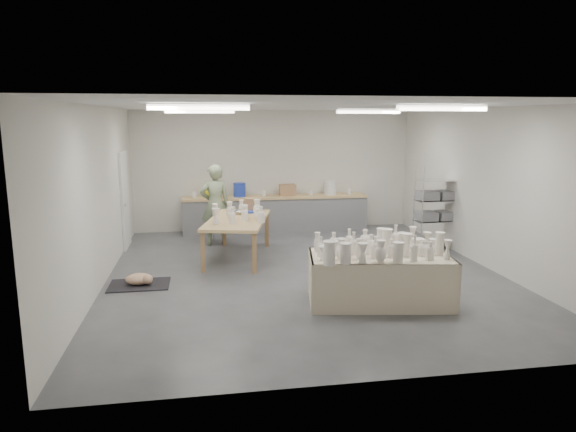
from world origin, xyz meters
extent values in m
plane|color=#424449|center=(0.00, 0.00, 0.00)|extent=(8.00, 8.00, 0.00)
cube|color=white|center=(0.00, 0.00, 2.99)|extent=(7.00, 8.00, 0.02)
cube|color=silver|center=(0.00, 4.00, 1.50)|extent=(7.00, 0.02, 3.00)
cube|color=silver|center=(0.00, -4.00, 1.50)|extent=(7.00, 0.02, 3.00)
cube|color=silver|center=(-3.50, 0.00, 1.50)|extent=(0.02, 8.00, 3.00)
cube|color=silver|center=(3.50, 0.00, 1.50)|extent=(0.02, 8.00, 3.00)
cube|color=white|center=(-3.47, 2.60, 1.05)|extent=(0.05, 0.90, 2.10)
cube|color=white|center=(-1.80, -1.50, 2.94)|extent=(1.40, 0.12, 0.08)
cube|color=white|center=(1.80, -1.50, 2.94)|extent=(1.40, 0.12, 0.08)
cube|color=white|center=(-1.80, 2.00, 2.94)|extent=(1.40, 0.12, 0.08)
cube|color=white|center=(1.80, 2.00, 2.94)|extent=(1.40, 0.12, 0.08)
cube|color=tan|center=(0.00, 3.68, 0.87)|extent=(4.60, 0.60, 0.06)
cube|color=slate|center=(0.00, 3.68, 0.42)|extent=(4.60, 0.55, 0.84)
cylinder|color=yellow|center=(-1.60, 3.68, 1.07)|extent=(0.30, 0.30, 0.34)
cylinder|color=#2139B4|center=(-0.90, 3.68, 1.07)|extent=(0.30, 0.30, 0.34)
cylinder|color=white|center=(1.40, 3.68, 1.07)|extent=(0.30, 0.30, 0.34)
cube|color=#9D754C|center=(0.30, 3.68, 1.04)|extent=(0.40, 0.30, 0.28)
cylinder|color=white|center=(-2.00, 3.68, 0.97)|extent=(0.10, 0.10, 0.14)
cylinder|color=white|center=(-0.30, 3.68, 0.97)|extent=(0.10, 0.10, 0.14)
cylinder|color=white|center=(0.90, 3.68, 0.97)|extent=(0.10, 0.10, 0.14)
cylinder|color=white|center=(1.90, 3.68, 0.97)|extent=(0.10, 0.10, 0.14)
cylinder|color=silver|center=(2.78, 1.18, 0.90)|extent=(0.02, 0.02, 1.80)
cylinder|color=silver|center=(3.62, 1.18, 0.90)|extent=(0.02, 0.02, 1.80)
cylinder|color=silver|center=(2.78, 1.62, 0.90)|extent=(0.02, 0.02, 1.80)
cylinder|color=silver|center=(3.62, 1.62, 0.90)|extent=(0.02, 0.02, 1.80)
cube|color=silver|center=(3.20, 1.40, 0.15)|extent=(0.88, 0.48, 0.02)
cube|color=silver|center=(3.20, 1.40, 0.60)|extent=(0.88, 0.48, 0.02)
cube|color=silver|center=(3.20, 1.40, 1.05)|extent=(0.88, 0.48, 0.02)
cube|color=silver|center=(3.20, 1.40, 1.50)|extent=(0.88, 0.48, 0.02)
cube|color=slate|center=(2.98, 1.40, 0.72)|extent=(0.38, 0.42, 0.18)
cube|color=slate|center=(3.42, 1.40, 0.72)|extent=(0.38, 0.42, 0.18)
cube|color=slate|center=(2.98, 1.40, 1.17)|extent=(0.38, 0.42, 0.18)
cube|color=slate|center=(3.42, 1.40, 1.17)|extent=(0.38, 0.42, 0.18)
cube|color=olive|center=(0.84, -1.70, 0.32)|extent=(2.01, 1.15, 0.65)
cube|color=beige|center=(0.84, -1.70, 0.73)|extent=(2.28, 1.35, 0.03)
cube|color=beige|center=(0.84, -2.19, 0.37)|extent=(2.12, 0.37, 0.75)
cube|color=beige|center=(0.84, -1.21, 0.37)|extent=(2.12, 0.37, 0.75)
cube|color=tan|center=(-1.12, 1.25, 0.79)|extent=(1.57, 2.38, 0.06)
cube|color=olive|center=(-1.60, 0.23, 0.38)|extent=(0.08, 0.08, 0.76)
cube|color=olive|center=(-0.65, 0.23, 0.38)|extent=(0.08, 0.08, 0.76)
cube|color=olive|center=(-1.60, 2.27, 0.38)|extent=(0.08, 0.08, 0.76)
cube|color=olive|center=(-0.65, 2.27, 0.38)|extent=(0.08, 0.08, 0.76)
ellipsoid|color=silver|center=(-1.02, 1.75, 0.87)|extent=(0.26, 0.26, 0.12)
cylinder|color=#2139B4|center=(-0.79, 1.88, 0.83)|extent=(0.26, 0.26, 0.03)
cylinder|color=white|center=(-1.17, 1.97, 0.88)|extent=(0.11, 0.11, 0.12)
cube|color=#9D754C|center=(-0.74, 2.12, 0.96)|extent=(0.32, 0.26, 0.28)
cube|color=black|center=(-2.90, -0.22, 0.01)|extent=(1.00, 0.70, 0.02)
ellipsoid|color=white|center=(-2.90, -0.22, 0.12)|extent=(0.54, 0.47, 0.19)
sphere|color=white|center=(-2.75, -0.33, 0.13)|extent=(0.16, 0.16, 0.16)
imported|color=gray|center=(-1.53, 2.48, 0.90)|extent=(0.71, 0.52, 1.81)
cylinder|color=#A4172A|center=(-1.53, 2.75, 0.32)|extent=(0.45, 0.45, 0.04)
cylinder|color=silver|center=(-1.38, 2.72, 0.16)|extent=(0.02, 0.02, 0.31)
cylinder|color=silver|center=(-1.57, 2.90, 0.16)|extent=(0.02, 0.02, 0.31)
cylinder|color=silver|center=(-1.64, 2.65, 0.16)|extent=(0.02, 0.02, 0.31)
camera|label=1|loc=(-1.77, -8.87, 2.78)|focal=32.00mm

